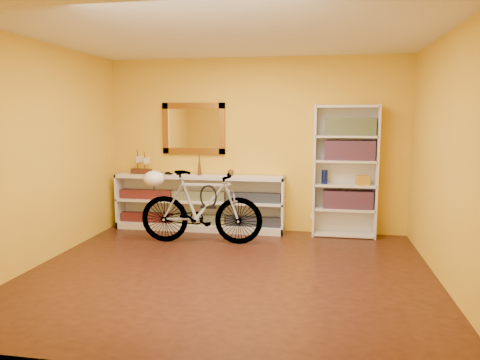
% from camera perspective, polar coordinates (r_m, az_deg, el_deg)
% --- Properties ---
extents(floor, '(4.50, 4.00, 0.01)m').
position_cam_1_polar(floor, '(5.10, -1.42, -11.77)').
color(floor, black).
rests_on(floor, ground).
extents(ceiling, '(4.50, 4.00, 0.01)m').
position_cam_1_polar(ceiling, '(4.89, -1.53, 18.42)').
color(ceiling, silver).
rests_on(ceiling, ground).
extents(back_wall, '(4.50, 0.01, 2.60)m').
position_cam_1_polar(back_wall, '(6.79, 1.95, 4.43)').
color(back_wall, gold).
rests_on(back_wall, ground).
extents(left_wall, '(0.01, 4.00, 2.60)m').
position_cam_1_polar(left_wall, '(5.72, -24.22, 3.07)').
color(left_wall, gold).
rests_on(left_wall, ground).
extents(right_wall, '(0.01, 4.00, 2.60)m').
position_cam_1_polar(right_wall, '(4.90, 25.37, 2.29)').
color(right_wall, gold).
rests_on(right_wall, ground).
extents(gilt_mirror, '(0.98, 0.06, 0.78)m').
position_cam_1_polar(gilt_mirror, '(6.94, -5.92, 6.53)').
color(gilt_mirror, brown).
rests_on(gilt_mirror, back_wall).
extents(wall_socket, '(0.09, 0.02, 0.09)m').
position_cam_1_polar(wall_socket, '(6.85, 9.38, -4.52)').
color(wall_socket, silver).
rests_on(wall_socket, back_wall).
extents(console_unit, '(2.60, 0.35, 0.85)m').
position_cam_1_polar(console_unit, '(6.89, -5.22, -2.89)').
color(console_unit, silver).
rests_on(console_unit, floor).
extents(cd_row_lower, '(2.50, 0.13, 0.14)m').
position_cam_1_polar(cd_row_lower, '(6.92, -5.24, -4.99)').
color(cd_row_lower, black).
rests_on(cd_row_lower, console_unit).
extents(cd_row_upper, '(2.50, 0.13, 0.14)m').
position_cam_1_polar(cd_row_upper, '(6.85, -5.28, -2.02)').
color(cd_row_upper, navy).
rests_on(cd_row_upper, console_unit).
extents(model_ship, '(0.33, 0.14, 0.38)m').
position_cam_1_polar(model_ship, '(7.10, -12.48, 2.28)').
color(model_ship, '#381B0F').
rests_on(model_ship, console_unit).
extents(toy_car, '(0.00, 0.00, 0.00)m').
position_cam_1_polar(toy_car, '(6.96, -9.07, 0.71)').
color(toy_car, black).
rests_on(toy_car, console_unit).
extents(bronze_ornament, '(0.06, 0.06, 0.36)m').
position_cam_1_polar(bronze_ornament, '(6.80, -5.19, 2.13)').
color(bronze_ornament, brown).
rests_on(bronze_ornament, console_unit).
extents(decorative_orb, '(0.10, 0.10, 0.10)m').
position_cam_1_polar(decorative_orb, '(6.70, -1.19, 0.94)').
color(decorative_orb, brown).
rests_on(decorative_orb, console_unit).
extents(bookcase, '(0.90, 0.30, 1.90)m').
position_cam_1_polar(bookcase, '(6.60, 13.22, 1.07)').
color(bookcase, silver).
rests_on(bookcase, floor).
extents(book_row_a, '(0.70, 0.22, 0.26)m').
position_cam_1_polar(book_row_a, '(6.66, 13.54, -2.40)').
color(book_row_a, maroon).
rests_on(book_row_a, bookcase).
extents(book_row_b, '(0.70, 0.22, 0.28)m').
position_cam_1_polar(book_row_b, '(6.57, 13.74, 3.70)').
color(book_row_b, maroon).
rests_on(book_row_b, bookcase).
extents(book_row_c, '(0.70, 0.22, 0.25)m').
position_cam_1_polar(book_row_c, '(6.56, 13.84, 6.61)').
color(book_row_c, navy).
rests_on(book_row_c, bookcase).
extents(travel_mug, '(0.09, 0.09, 0.20)m').
position_cam_1_polar(travel_mug, '(6.58, 10.70, 0.39)').
color(travel_mug, navy).
rests_on(travel_mug, bookcase).
extents(red_tin, '(0.15, 0.15, 0.17)m').
position_cam_1_polar(red_tin, '(6.58, 11.62, 6.35)').
color(red_tin, maroon).
rests_on(red_tin, bookcase).
extents(yellow_bag, '(0.19, 0.15, 0.14)m').
position_cam_1_polar(yellow_bag, '(6.59, 15.38, -0.04)').
color(yellow_bag, '#C48C22').
rests_on(yellow_bag, bookcase).
extents(bicycle, '(0.56, 1.74, 1.01)m').
position_cam_1_polar(bicycle, '(6.15, -4.96, -3.46)').
color(bicycle, silver).
rests_on(bicycle, floor).
extents(helmet, '(0.29, 0.27, 0.22)m').
position_cam_1_polar(helmet, '(6.24, -10.91, 0.18)').
color(helmet, white).
rests_on(helmet, bicycle).
extents(u_lock, '(0.24, 0.03, 0.24)m').
position_cam_1_polar(u_lock, '(6.10, -4.04, -2.09)').
color(u_lock, black).
rests_on(u_lock, bicycle).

